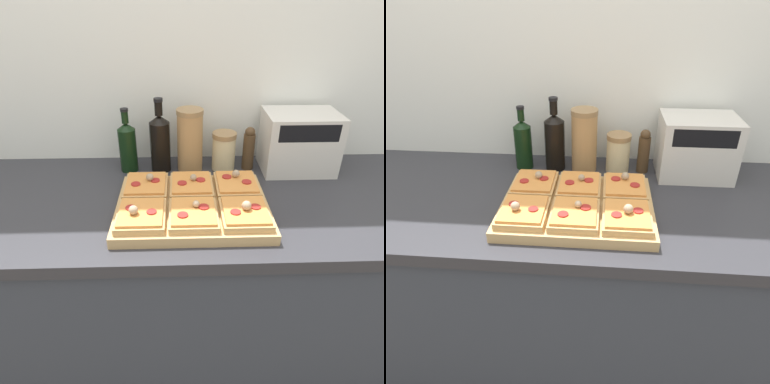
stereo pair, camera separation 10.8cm
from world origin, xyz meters
TOP-DOWN VIEW (x-y plane):
  - wall_back at (0.00, 0.67)m, footprint 6.00×0.06m
  - kitchen_counter at (0.00, 0.32)m, footprint 2.63×0.67m
  - cutting_board at (0.02, 0.23)m, footprint 0.47×0.36m
  - pizza_slice_back_left at (-0.13, 0.32)m, footprint 0.14×0.16m
  - pizza_slice_back_center at (0.02, 0.32)m, footprint 0.14×0.16m
  - pizza_slice_back_right at (0.17, 0.32)m, footprint 0.14×0.16m
  - pizza_slice_front_left at (-0.13, 0.15)m, footprint 0.14×0.16m
  - pizza_slice_front_center at (0.02, 0.15)m, footprint 0.14×0.16m
  - pizza_slice_front_right at (0.17, 0.15)m, footprint 0.14×0.16m
  - olive_oil_bottle at (-0.21, 0.53)m, footprint 0.07×0.07m
  - wine_bottle at (-0.09, 0.53)m, footprint 0.08×0.08m
  - grain_jar_tall at (0.02, 0.53)m, footprint 0.10×0.10m
  - grain_jar_short at (0.15, 0.53)m, footprint 0.09×0.09m
  - pepper_mill at (0.25, 0.53)m, footprint 0.04×0.04m
  - toaster_oven at (0.43, 0.52)m, footprint 0.29×0.19m

SIDE VIEW (x-z plane):
  - kitchen_counter at x=0.00m, z-range 0.00..0.88m
  - cutting_board at x=0.02m, z-range 0.88..0.92m
  - pizza_slice_front_center at x=0.02m, z-range 0.90..0.95m
  - pizza_slice_back_center at x=0.02m, z-range 0.90..0.95m
  - pizza_slice_back_left at x=-0.13m, z-range 0.90..0.96m
  - pizza_slice_back_right at x=0.17m, z-range 0.90..0.96m
  - pizza_slice_front_left at x=-0.13m, z-range 0.90..0.96m
  - pizza_slice_front_right at x=0.17m, z-range 0.90..0.96m
  - grain_jar_short at x=0.15m, z-range 0.88..1.03m
  - pepper_mill at x=0.25m, z-range 0.88..1.05m
  - olive_oil_bottle at x=-0.21m, z-range 0.86..1.10m
  - toaster_oven at x=0.43m, z-range 0.88..1.11m
  - wine_bottle at x=-0.09m, z-range 0.86..1.14m
  - grain_jar_tall at x=0.02m, z-range 0.88..1.12m
  - wall_back at x=0.00m, z-range 0.00..2.50m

